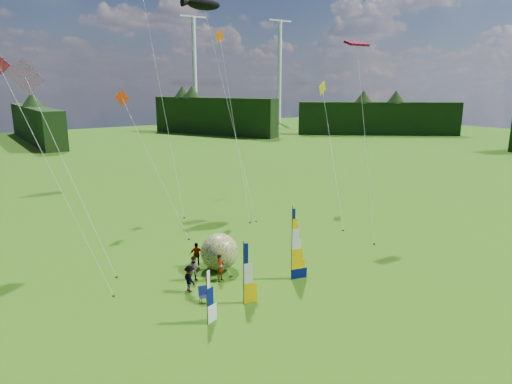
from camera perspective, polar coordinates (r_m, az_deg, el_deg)
ground at (r=27.53m, az=6.60°, el=-12.56°), size 220.00×220.00×0.00m
treeline_ring at (r=26.03m, az=6.83°, el=-4.62°), size 210.00×210.00×8.00m
turbine_left at (r=142.71m, az=2.94°, el=14.64°), size 8.00×1.20×30.00m
turbine_right at (r=135.30m, az=-7.68°, el=14.60°), size 8.00×1.20×30.00m
feather_banner_main at (r=28.39m, az=4.50°, el=-6.61°), size 1.25×0.38×4.63m
side_banner_left at (r=25.51m, az=-1.55°, el=-10.23°), size 0.99×0.35×3.57m
side_banner_far at (r=23.72m, az=-6.13°, el=-13.07°), size 0.87×0.37×2.94m
bol_inflatable at (r=30.28m, az=-4.60°, el=-7.48°), size 2.77×2.77×2.47m
spectator_a at (r=28.73m, az=-4.44°, el=-9.42°), size 0.77×0.71×1.77m
spectator_b at (r=28.98m, az=-7.71°, el=-9.46°), size 0.87×0.62×1.61m
spectator_c at (r=27.59m, az=-8.30°, el=-10.68°), size 0.46×1.08×1.63m
spectator_d at (r=31.08m, az=-7.41°, el=-7.77°), size 1.06×0.76×1.67m
camp_chair at (r=26.37m, az=-6.54°, el=-12.66°), size 0.63×0.63×0.93m
kite_whale at (r=44.18m, az=-3.51°, el=11.87°), size 8.37×16.12×21.66m
kite_rainbow_delta at (r=32.45m, az=-22.51°, el=4.03°), size 7.98×13.29×14.58m
kite_parafoil at (r=37.07m, az=13.59°, el=7.79°), size 8.59×10.65×17.22m
small_kite_red at (r=38.31m, az=-12.66°, el=4.06°), size 7.12×11.28×11.99m
small_kite_orange at (r=42.23m, az=-2.74°, el=8.92°), size 6.91×10.19×17.41m
small_kite_yellow at (r=42.43m, az=9.50°, el=5.66°), size 11.67×13.59×12.82m
small_kite_pink at (r=28.25m, az=-23.77°, el=2.29°), size 8.14×9.13×14.24m
small_kite_green at (r=45.54m, az=-11.68°, el=11.81°), size 6.41×12.77×21.87m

